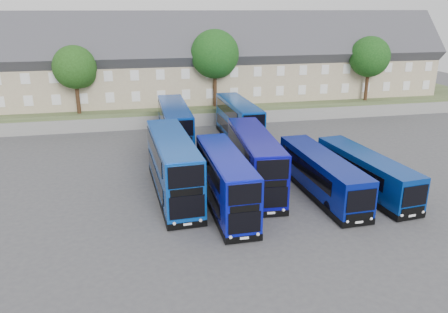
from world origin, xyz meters
TOP-DOWN VIEW (x-y plane):
  - ground at (0.00, 0.00)m, footprint 120.00×120.00m
  - retaining_wall at (0.00, 24.00)m, footprint 70.00×0.40m
  - earth_bank at (0.00, 34.00)m, footprint 80.00×20.00m
  - terrace_row at (3.00, 30.00)m, footprint 60.00×10.40m
  - dd_front_left at (-5.38, 4.10)m, footprint 3.17×11.52m
  - dd_front_mid at (-2.07, 1.02)m, footprint 2.47×10.23m
  - dd_front_right at (0.98, 4.28)m, footprint 3.21×11.07m
  - dd_rear_left at (-4.01, 15.64)m, footprint 2.66×11.21m
  - dd_rear_right at (2.87, 16.92)m, footprint 2.76×10.71m
  - coach_east_a at (5.58, 1.98)m, footprint 2.74×11.34m
  - coach_east_b at (9.13, 1.81)m, footprint 3.35×10.94m
  - tree_west at (-13.85, 25.10)m, footprint 4.80×4.80m
  - tree_mid at (2.15, 25.60)m, footprint 5.76×5.76m
  - tree_east at (22.15, 25.10)m, footprint 5.12×5.12m
  - tree_far at (28.15, 32.10)m, footprint 5.44×5.44m

SIDE VIEW (x-z plane):
  - ground at x=0.00m, z-range 0.00..0.00m
  - retaining_wall at x=0.00m, z-range 0.00..1.50m
  - earth_bank at x=0.00m, z-range 0.00..2.00m
  - coach_east_b at x=9.13m, z-range -0.03..2.91m
  - coach_east_a at x=5.58m, z-range -0.03..3.05m
  - dd_front_mid at x=-2.07m, z-range -0.04..4.01m
  - dd_rear_right at x=2.87m, z-range -0.04..4.19m
  - dd_front_right at x=0.98m, z-range -0.04..4.31m
  - dd_rear_left at x=-4.01m, z-range -0.04..4.41m
  - dd_front_left at x=-5.38m, z-range -0.04..4.49m
  - terrace_row at x=3.00m, z-range 1.00..12.20m
  - tree_west at x=-13.85m, z-range 3.23..10.88m
  - tree_east at x=22.15m, z-range 3.31..11.47m
  - tree_far at x=28.15m, z-range 3.39..12.06m
  - tree_mid at x=2.15m, z-range 3.48..12.66m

